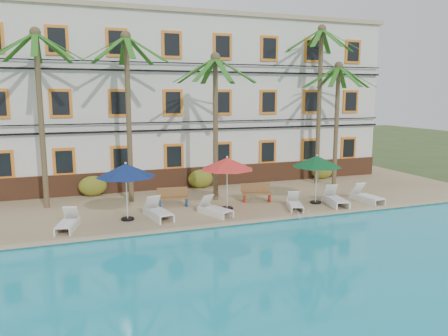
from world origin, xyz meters
name	(u,v)px	position (x,y,z in m)	size (l,w,h in m)	color
ground	(243,222)	(0.00, 0.00, 0.00)	(100.00, 100.00, 0.00)	#384C23
pool_deck	(209,196)	(0.00, 5.00, 0.12)	(30.00, 12.00, 0.25)	tan
swimming_pool	(331,281)	(0.00, -7.00, 0.10)	(26.00, 12.00, 0.20)	#19A3BC
pool_coping	(251,221)	(0.00, -0.90, 0.28)	(30.00, 0.35, 0.06)	tan
hotel_building	(185,100)	(0.00, 9.98, 5.37)	(25.40, 6.44, 10.22)	silver
palm_a	(39,95)	(-8.39, 4.75, 5.68)	(4.35, 4.35, 8.52)	brown
palm_b	(128,95)	(-4.32, 4.68, 5.69)	(4.35, 4.35, 8.53)	brown
palm_c	(215,106)	(-0.11, 3.50, 5.12)	(4.35, 4.35, 7.54)	brown
palm_d	(320,85)	(7.19, 5.48, 6.26)	(4.35, 4.35, 9.54)	brown
palm_e	(337,106)	(7.91, 4.65, 5.01)	(4.35, 4.35, 7.36)	brown
shrub_left	(93,186)	(-6.12, 6.60, 0.80)	(1.50, 0.90, 1.10)	#2C5919
shrub_mid	(201,179)	(0.00, 6.60, 0.80)	(1.50, 0.90, 1.10)	#2C5919
shrub_right	(322,170)	(8.30, 6.60, 0.80)	(1.50, 0.90, 1.10)	#2C5919
umbrella_blue	(126,171)	(-4.98, 1.26, 2.45)	(2.58, 2.58, 2.58)	black
umbrella_red	(227,164)	(-0.21, 1.51, 2.46)	(2.59, 2.59, 2.58)	black
umbrella_green	(317,162)	(4.42, 1.08, 2.39)	(2.51, 2.51, 2.51)	black
lounger_a	(68,223)	(-7.46, 0.73, 0.53)	(1.07, 1.91, 0.85)	white
lounger_b	(158,211)	(-3.66, 1.11, 0.55)	(1.09, 2.08, 0.93)	white
lounger_c	(215,209)	(-1.10, 0.75, 0.53)	(1.31, 1.94, 0.86)	white
lounger_d	(295,204)	(2.87, 0.42, 0.51)	(1.12, 1.77, 0.79)	white
lounger_e	(335,199)	(5.16, 0.46, 0.56)	(1.09, 2.10, 0.95)	white
lounger_f	(366,196)	(6.99, 0.41, 0.55)	(0.85, 2.00, 0.92)	white
bench_left	(173,197)	(-2.52, 2.91, 0.72)	(1.55, 0.67, 0.93)	olive
bench_right	(257,192)	(1.77, 2.44, 0.72)	(1.57, 0.89, 0.93)	olive
pool_ladder	(301,217)	(2.40, -1.00, 0.25)	(0.54, 0.74, 0.74)	silver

